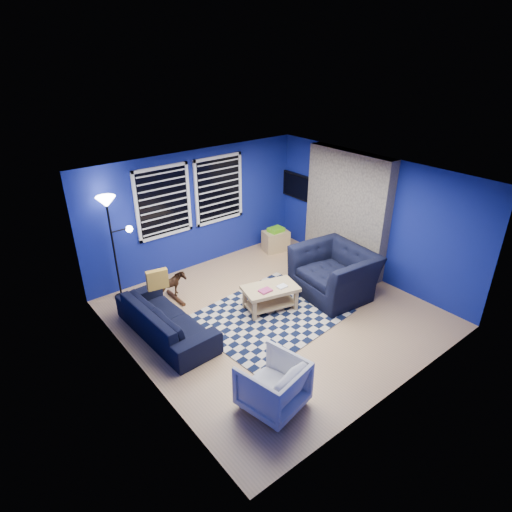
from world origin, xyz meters
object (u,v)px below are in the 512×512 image
(floor_lamp, at_px, (110,216))
(tv, at_px, (299,187))
(armchair_bent, at_px, (273,385))
(sofa, at_px, (166,319))
(coffee_table, at_px, (270,293))
(rocking_horse, at_px, (170,286))
(cabinet, at_px, (276,240))
(armchair_big, at_px, (334,273))

(floor_lamp, bearing_deg, tv, -3.24)
(armchair_bent, xyz_separation_m, floor_lamp, (-0.46, 3.87, 1.30))
(sofa, relative_size, coffee_table, 1.91)
(tv, bearing_deg, rocking_horse, -172.68)
(sofa, distance_m, cabinet, 3.77)
(tv, distance_m, armchair_bent, 5.41)
(coffee_table, relative_size, cabinet, 1.68)
(floor_lamp, bearing_deg, rocking_horse, -47.91)
(armchair_bent, bearing_deg, tv, -148.54)
(sofa, bearing_deg, armchair_big, -107.59)
(cabinet, bearing_deg, floor_lamp, -170.59)
(cabinet, height_order, floor_lamp, floor_lamp)
(sofa, relative_size, armchair_big, 1.47)
(armchair_bent, xyz_separation_m, coffee_table, (1.48, 1.78, -0.02))
(rocking_horse, bearing_deg, armchair_big, -125.33)
(armchair_big, height_order, armchair_bent, armchair_big)
(tv, height_order, armchair_big, tv)
(cabinet, bearing_deg, sofa, -145.98)
(sofa, relative_size, cabinet, 3.20)
(armchair_bent, relative_size, floor_lamp, 0.39)
(armchair_big, height_order, coffee_table, armchair_big)
(tv, xyz_separation_m, armchair_big, (-1.10, -2.18, -0.94))
(armchair_big, xyz_separation_m, floor_lamp, (-3.24, 2.43, 1.20))
(coffee_table, xyz_separation_m, floor_lamp, (-1.94, 2.09, 1.32))
(tv, relative_size, coffee_table, 0.93)
(tv, height_order, floor_lamp, floor_lamp)
(coffee_table, height_order, floor_lamp, floor_lamp)
(tv, distance_m, sofa, 4.57)
(coffee_table, bearing_deg, cabinet, 46.70)
(rocking_horse, xyz_separation_m, coffee_table, (1.29, -1.37, 0.01))
(coffee_table, xyz_separation_m, cabinet, (1.71, 1.81, -0.08))
(rocking_horse, distance_m, cabinet, 3.03)
(sofa, distance_m, armchair_bent, 2.32)
(rocking_horse, xyz_separation_m, cabinet, (3.00, 0.45, -0.07))
(coffee_table, height_order, cabinet, cabinet)
(sofa, bearing_deg, armchair_bent, -173.83)
(armchair_big, xyz_separation_m, coffee_table, (-1.30, 0.34, -0.12))
(coffee_table, distance_m, floor_lamp, 3.14)
(floor_lamp, bearing_deg, coffee_table, -47.18)
(sofa, height_order, rocking_horse, sofa)
(sofa, relative_size, armchair_bent, 2.63)
(rocking_horse, relative_size, floor_lamp, 0.30)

